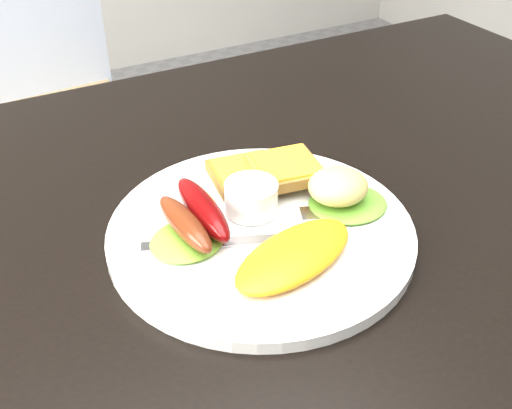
# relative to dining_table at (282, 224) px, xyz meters

# --- Properties ---
(dining_table) EXTENTS (1.20, 0.80, 0.04)m
(dining_table) POSITION_rel_dining_table_xyz_m (0.00, 0.00, 0.00)
(dining_table) COLOR black
(dining_table) RESTS_ON ground
(dining_chair) EXTENTS (0.38, 0.38, 0.04)m
(dining_chair) POSITION_rel_dining_table_xyz_m (-0.08, 0.90, -0.28)
(dining_chair) COLOR #9D8259
(dining_chair) RESTS_ON ground
(plate) EXTENTS (0.30, 0.30, 0.01)m
(plate) POSITION_rel_dining_table_xyz_m (-0.04, -0.03, 0.03)
(plate) COLOR white
(plate) RESTS_ON dining_table
(lettuce_left) EXTENTS (0.08, 0.08, 0.01)m
(lettuce_left) POSITION_rel_dining_table_xyz_m (-0.12, -0.02, 0.04)
(lettuce_left) COLOR #5A9F2C
(lettuce_left) RESTS_ON plate
(lettuce_right) EXTENTS (0.09, 0.09, 0.01)m
(lettuce_right) POSITION_rel_dining_table_xyz_m (0.05, -0.04, 0.04)
(lettuce_right) COLOR #588920
(lettuce_right) RESTS_ON plate
(omelette) EXTENTS (0.15, 0.10, 0.02)m
(omelette) POSITION_rel_dining_table_xyz_m (-0.04, -0.09, 0.04)
(omelette) COLOR orange
(omelette) RESTS_ON plate
(sausage_a) EXTENTS (0.03, 0.10, 0.02)m
(sausage_a) POSITION_rel_dining_table_xyz_m (-0.11, -0.01, 0.05)
(sausage_a) COLOR maroon
(sausage_a) RESTS_ON lettuce_left
(sausage_b) EXTENTS (0.03, 0.11, 0.03)m
(sausage_b) POSITION_rel_dining_table_xyz_m (-0.09, -0.00, 0.05)
(sausage_b) COLOR #5E0A08
(sausage_b) RESTS_ON lettuce_left
(ramekin) EXTENTS (0.07, 0.07, 0.03)m
(ramekin) POSITION_rel_dining_table_xyz_m (-0.04, -0.00, 0.05)
(ramekin) COLOR white
(ramekin) RESTS_ON plate
(toast_a) EXTENTS (0.08, 0.08, 0.01)m
(toast_a) POSITION_rel_dining_table_xyz_m (-0.02, 0.05, 0.04)
(toast_a) COLOR olive
(toast_a) RESTS_ON plate
(toast_b) EXTENTS (0.08, 0.08, 0.01)m
(toast_b) POSITION_rel_dining_table_xyz_m (0.02, 0.02, 0.05)
(toast_b) COLOR #955C36
(toast_b) RESTS_ON toast_a
(potato_salad) EXTENTS (0.07, 0.06, 0.03)m
(potato_salad) POSITION_rel_dining_table_xyz_m (0.04, -0.04, 0.06)
(potato_salad) COLOR beige
(potato_salad) RESTS_ON lettuce_right
(fork) EXTENTS (0.15, 0.08, 0.00)m
(fork) POSITION_rel_dining_table_xyz_m (-0.08, -0.04, 0.03)
(fork) COLOR #ADAFB7
(fork) RESTS_ON plate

